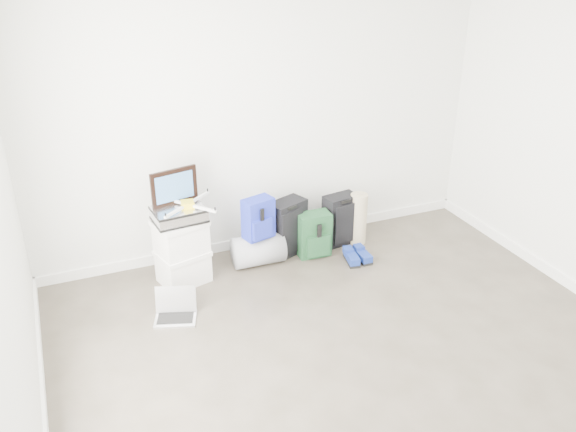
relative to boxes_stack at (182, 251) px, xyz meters
name	(u,v)px	position (x,y,z in m)	size (l,w,h in m)	color
ground	(391,399)	(0.96, -2.08, -0.31)	(5.00, 5.00, 0.00)	#393429
room_envelope	(411,168)	(0.96, -2.06, 1.41)	(4.52, 5.02, 2.71)	white
boxes_stack	(182,251)	(0.00, 0.00, 0.00)	(0.51, 0.45, 0.62)	white
briefcase	(179,214)	(0.00, 0.00, 0.37)	(0.44, 0.32, 0.13)	#B2B2B7
painting	(174,187)	(0.00, 0.10, 0.60)	(0.43, 0.12, 0.32)	black
drone	(188,204)	(0.08, -0.02, 0.46)	(0.50, 0.50, 0.05)	yellow
duffel_bag	(258,250)	(0.74, 0.03, -0.16)	(0.30, 0.30, 0.49)	gray
blue_backpack	(259,219)	(0.74, 0.00, 0.18)	(0.32, 0.27, 0.40)	#171D9A
large_suitcase	(288,228)	(1.09, 0.12, -0.03)	(0.42, 0.34, 0.56)	black
green_backpack	(314,235)	(1.31, -0.01, -0.10)	(0.33, 0.25, 0.45)	#123220
carry_on	(340,220)	(1.67, 0.11, -0.05)	(0.36, 0.27, 0.53)	black
shoes	(357,257)	(1.65, -0.29, -0.27)	(0.25, 0.28, 0.09)	black
rolled_rug	(358,219)	(1.84, 0.06, -0.04)	(0.18, 0.18, 0.54)	tan
laptop	(176,311)	(-0.20, -0.53, -0.25)	(0.40, 0.34, 0.24)	silver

